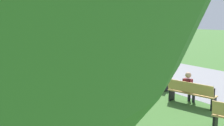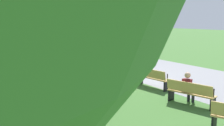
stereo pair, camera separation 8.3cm
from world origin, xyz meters
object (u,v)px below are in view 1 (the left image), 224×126
at_px(bench_0, 46,54).
at_px(bench_4, 152,77).
at_px(bench_3, 121,68).
at_px(person_seated, 189,87).
at_px(lamp_post, 100,24).
at_px(bench_5, 191,93).
at_px(bench_2, 94,62).
at_px(bench_1, 70,57).

distance_m(bench_0, bench_4, 10.82).
height_order(bench_3, person_seated, person_seated).
bearing_deg(lamp_post, bench_0, -147.39).
bearing_deg(bench_3, bench_0, -169.46).
bearing_deg(bench_3, bench_5, -7.03).
bearing_deg(bench_3, lamp_post, 165.62).
distance_m(bench_4, person_seated, 2.52).
bearing_deg(bench_4, bench_2, 172.93).
bearing_deg(person_seated, bench_5, -39.87).
distance_m(bench_3, lamp_post, 4.78).
relative_size(bench_4, bench_5, 0.99).
bearing_deg(lamp_post, bench_4, -10.10).
distance_m(bench_3, bench_4, 2.73).
xyz_separation_m(bench_1, person_seated, (10.62, 0.10, 0.16)).
height_order(bench_0, bench_1, same).
distance_m(bench_5, lamp_post, 9.89).
distance_m(bench_0, bench_1, 2.73).
height_order(bench_1, bench_5, same).
distance_m(bench_5, person_seated, 0.28).
relative_size(bench_4, person_seated, 1.50).
bearing_deg(person_seated, bench_4, 156.64).
distance_m(bench_1, bench_5, 10.82).
bearing_deg(bench_1, bench_2, 24.68).
height_order(bench_2, lamp_post, lamp_post).
relative_size(bench_2, lamp_post, 0.45).
relative_size(bench_1, lamp_post, 0.46).
relative_size(person_seated, lamp_post, 0.30).
relative_size(bench_2, person_seated, 1.50).
height_order(bench_0, bench_3, same).
distance_m(bench_2, person_seated, 7.94).
height_order(bench_1, bench_2, same).
relative_size(bench_2, bench_3, 1.03).
bearing_deg(bench_2, bench_5, 3.56).
xyz_separation_m(bench_0, bench_4, (10.73, 1.32, 0.00)).
bearing_deg(bench_5, bench_0, 169.37).
bearing_deg(bench_1, bench_4, 17.66).
bearing_deg(bench_2, lamp_post, 144.83).
height_order(bench_1, person_seated, person_seated).
height_order(bench_2, bench_3, same).
bearing_deg(person_seated, lamp_post, 156.00).
bearing_deg(bench_1, bench_0, -148.28).
relative_size(bench_1, person_seated, 1.52).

